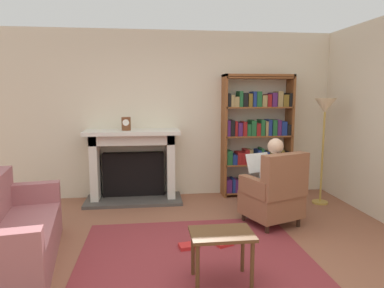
# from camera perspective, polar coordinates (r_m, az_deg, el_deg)

# --- Properties ---
(ground) EXTENTS (14.00, 14.00, 0.00)m
(ground) POSITION_cam_1_polar(r_m,az_deg,el_deg) (3.66, 0.80, -19.34)
(ground) COLOR #915840
(back_wall) EXTENTS (5.60, 0.10, 2.70)m
(back_wall) POSITION_cam_1_polar(r_m,az_deg,el_deg) (5.79, -2.63, 4.83)
(back_wall) COLOR beige
(back_wall) RESTS_ON ground
(side_wall_right) EXTENTS (0.10, 5.20, 2.70)m
(side_wall_right) POSITION_cam_1_polar(r_m,az_deg,el_deg) (5.44, 27.70, 3.68)
(side_wall_right) COLOR beige
(side_wall_right) RESTS_ON ground
(area_rug) EXTENTS (2.40, 1.80, 0.01)m
(area_rug) POSITION_cam_1_polar(r_m,az_deg,el_deg) (3.92, 0.17, -17.25)
(area_rug) COLOR maroon
(area_rug) RESTS_ON ground
(fireplace) EXTENTS (1.50, 0.64, 1.13)m
(fireplace) POSITION_cam_1_polar(r_m,az_deg,el_deg) (5.63, -9.59, -3.12)
(fireplace) COLOR #4C4742
(fireplace) RESTS_ON ground
(mantel_clock) EXTENTS (0.14, 0.14, 0.20)m
(mantel_clock) POSITION_cam_1_polar(r_m,az_deg,el_deg) (5.44, -10.74, 3.28)
(mantel_clock) COLOR brown
(mantel_clock) RESTS_ON fireplace
(bookshelf) EXTENTS (1.15, 0.32, 2.00)m
(bookshelf) POSITION_cam_1_polar(r_m,az_deg,el_deg) (5.87, 10.63, 1.21)
(bookshelf) COLOR brown
(bookshelf) RESTS_ON ground
(armchair_reading) EXTENTS (0.82, 0.81, 0.97)m
(armchair_reading) POSITION_cam_1_polar(r_m,az_deg,el_deg) (4.62, 13.41, -7.94)
(armchair_reading) COLOR #331E14
(armchair_reading) RESTS_ON ground
(seated_reader) EXTENTS (0.49, 0.59, 1.14)m
(seated_reader) POSITION_cam_1_polar(r_m,az_deg,el_deg) (4.65, 12.53, -5.28)
(seated_reader) COLOR silver
(seated_reader) RESTS_ON ground
(sofa_floral) EXTENTS (0.98, 1.79, 0.85)m
(sofa_floral) POSITION_cam_1_polar(r_m,az_deg,el_deg) (3.96, -27.69, -13.01)
(sofa_floral) COLOR #A46265
(sofa_floral) RESTS_ON ground
(side_table) EXTENTS (0.56, 0.39, 0.48)m
(side_table) POSITION_cam_1_polar(r_m,az_deg,el_deg) (3.22, 4.87, -15.48)
(side_table) COLOR brown
(side_table) RESTS_ON ground
(scattered_books) EXTENTS (0.62, 0.21, 0.04)m
(scattered_books) POSITION_cam_1_polar(r_m,az_deg,el_deg) (4.02, 1.88, -16.21)
(scattered_books) COLOR red
(scattered_books) RESTS_ON area_rug
(floor_lamp) EXTENTS (0.32, 0.32, 1.63)m
(floor_lamp) POSITION_cam_1_polar(r_m,az_deg,el_deg) (5.62, 20.91, 4.48)
(floor_lamp) COLOR #B7933F
(floor_lamp) RESTS_ON ground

